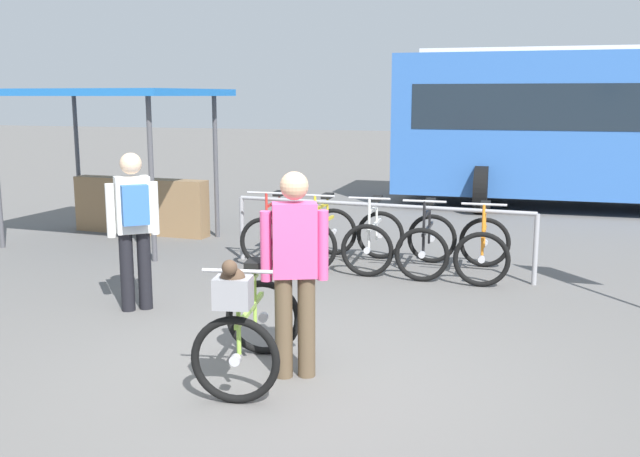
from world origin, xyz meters
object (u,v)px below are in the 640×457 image
at_px(racked_bike_red, 276,232).
at_px(racked_bike_black, 427,243).
at_px(market_stall, 123,149).
at_px(racked_bike_yellow, 324,236).
at_px(racked_bike_orange, 483,247).
at_px(featured_bicycle, 247,323).
at_px(racked_bike_white, 374,239).
at_px(pedestrian_with_backpack, 134,222).
at_px(person_with_featured_bike, 295,265).

xyz_separation_m(racked_bike_red, racked_bike_black, (2.10, -0.14, 0.00)).
bearing_deg(racked_bike_black, market_stall, 170.50).
relative_size(racked_bike_yellow, market_stall, 0.34).
height_order(racked_bike_red, racked_bike_black, same).
height_order(racked_bike_orange, featured_bicycle, featured_bicycle).
height_order(racked_bike_yellow, racked_bike_white, same).
xyz_separation_m(racked_bike_white, pedestrian_with_backpack, (-1.93, -2.59, 0.57)).
bearing_deg(person_with_featured_bike, featured_bicycle, -143.14).
relative_size(racked_bike_black, market_stall, 0.34).
bearing_deg(racked_bike_yellow, racked_bike_red, 176.25).
height_order(racked_bike_black, market_stall, market_stall).
xyz_separation_m(racked_bike_orange, market_stall, (-5.54, 0.86, 1.03)).
distance_m(person_with_featured_bike, pedestrian_with_backpack, 2.48).
xyz_separation_m(person_with_featured_bike, pedestrian_with_backpack, (-2.16, 1.22, 0.03)).
height_order(racked_bike_black, racked_bike_orange, same).
xyz_separation_m(racked_bike_yellow, racked_bike_black, (1.40, -0.09, 0.00)).
distance_m(racked_bike_white, market_stall, 4.34).
bearing_deg(racked_bike_black, racked_bike_yellow, 176.25).
distance_m(racked_bike_yellow, racked_bike_orange, 2.10).
xyz_separation_m(racked_bike_yellow, featured_bicycle, (0.62, -4.09, 0.12)).
xyz_separation_m(racked_bike_white, racked_bike_black, (0.70, -0.05, 0.00)).
bearing_deg(racked_bike_yellow, market_stall, 168.22).
distance_m(pedestrian_with_backpack, market_stall, 4.05).
bearing_deg(pedestrian_with_backpack, market_stall, 123.44).
height_order(racked_bike_white, racked_bike_orange, same).
height_order(racked_bike_yellow, racked_bike_black, same).
relative_size(person_with_featured_bike, market_stall, 0.51).
bearing_deg(racked_bike_red, pedestrian_with_backpack, -101.24).
bearing_deg(racked_bike_white, market_stall, 169.55).
distance_m(racked_bike_orange, market_stall, 5.70).
height_order(racked_bike_yellow, pedestrian_with_backpack, pedestrian_with_backpack).
bearing_deg(featured_bicycle, market_stall, 130.22).
bearing_deg(racked_bike_yellow, featured_bicycle, -81.40).
relative_size(racked_bike_white, market_stall, 0.35).
bearing_deg(person_with_featured_bike, racked_bike_yellow, 103.59).
bearing_deg(person_with_featured_bike, racked_bike_black, 82.94).
bearing_deg(market_stall, racked_bike_white, -10.45).
bearing_deg(racked_bike_orange, featured_bicycle, -110.51).
relative_size(racked_bike_red, racked_bike_white, 0.99).
height_order(racked_bike_white, market_stall, market_stall).
bearing_deg(person_with_featured_bike, pedestrian_with_backpack, 150.64).
xyz_separation_m(racked_bike_yellow, racked_bike_orange, (2.10, -0.14, 0.00)).
relative_size(racked_bike_red, featured_bicycle, 0.90).
height_order(racked_bike_orange, market_stall, market_stall).
bearing_deg(racked_bike_black, racked_bike_orange, -3.75).
bearing_deg(racked_bike_red, market_stall, 166.24).
bearing_deg(featured_bicycle, racked_bike_red, 107.67).
bearing_deg(pedestrian_with_backpack, racked_bike_white, 53.32).
bearing_deg(pedestrian_with_backpack, person_with_featured_bike, -29.36).
distance_m(racked_bike_black, featured_bicycle, 4.07).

